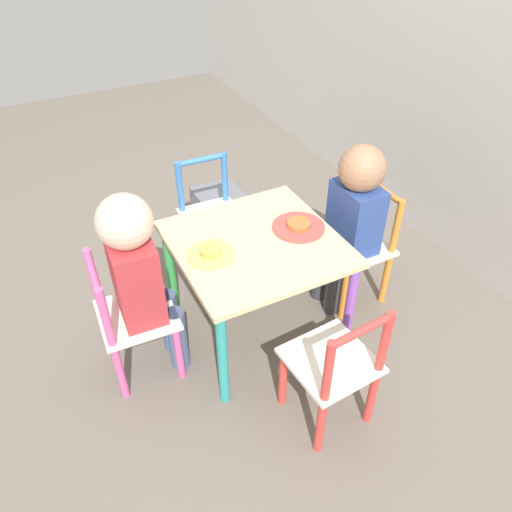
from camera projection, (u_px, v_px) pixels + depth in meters
The scene contains 11 objects.
ground_plane at pixel (256, 328), 2.06m from camera, with size 6.00×6.00×0.00m, color #6B6056.
kids_table at pixel (256, 256), 1.82m from camera, with size 0.58×0.58×0.45m.
chair_orange at pixel (358, 247), 2.08m from camera, with size 0.26×0.26×0.52m.
chair_pink at pixel (131, 320), 1.75m from camera, with size 0.27×0.27×0.52m.
chair_blue at pixel (211, 218), 2.25m from camera, with size 0.27×0.27×0.52m.
chair_red at pixel (335, 368), 1.58m from camera, with size 0.28×0.28×0.52m.
child_back at pixel (352, 212), 1.94m from camera, with size 0.20×0.22×0.72m.
child_front at pixel (139, 271), 1.64m from camera, with size 0.21×0.23×0.75m.
plate_back at pixel (298, 226), 1.84m from camera, with size 0.19×0.19×0.03m.
plate_front at pixel (210, 253), 1.71m from camera, with size 0.17×0.17×0.03m.
storage_bin at pixel (221, 208), 2.63m from camera, with size 0.28×0.23×0.16m.
Camera 1 is at (1.27, -0.65, 1.52)m, focal length 35.00 mm.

